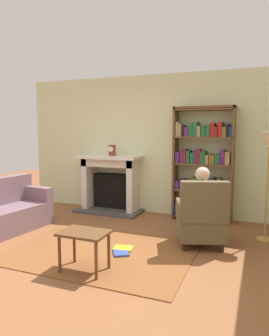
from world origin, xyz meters
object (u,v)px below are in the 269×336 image
object	(u,v)px
mantel_clock	(112,150)
floor_lamp	(269,149)
armchair_reading	(202,218)
side_table	(84,238)
fireplace	(111,182)
seated_reader	(200,202)
bookshelf	(203,166)

from	to	relation	value
mantel_clock	floor_lamp	world-z (taller)	floor_lamp
armchair_reading	side_table	bearing A→B (deg)	28.35
fireplace	floor_lamp	distance (m)	3.08
armchair_reading	seated_reader	world-z (taller)	seated_reader
fireplace	seated_reader	world-z (taller)	fireplace
armchair_reading	floor_lamp	world-z (taller)	floor_lamp
fireplace	side_table	xyz separation A→B (m)	(0.93, -2.61, -0.20)
seated_reader	side_table	distance (m)	1.77
bookshelf	seated_reader	world-z (taller)	bookshelf
armchair_reading	floor_lamp	xyz separation A→B (m)	(0.84, 0.61, 0.94)
bookshelf	floor_lamp	xyz separation A→B (m)	(1.06, -0.76, 0.36)
bookshelf	armchair_reading	bearing A→B (deg)	-80.63
mantel_clock	armchair_reading	xyz separation A→B (m)	(1.98, -1.23, -0.82)
mantel_clock	side_table	bearing A→B (deg)	-71.23
bookshelf	seated_reader	xyz separation A→B (m)	(0.19, -1.26, -0.38)
floor_lamp	armchair_reading	bearing A→B (deg)	-143.83
seated_reader	side_table	xyz separation A→B (m)	(-1.09, -1.38, -0.22)
mantel_clock	seated_reader	distance (m)	2.33
fireplace	side_table	size ratio (longest dim) A/B	2.34
bookshelf	armchair_reading	size ratio (longest dim) A/B	2.12
fireplace	mantel_clock	size ratio (longest dim) A/B	6.18
fireplace	floor_lamp	bearing A→B (deg)	-13.98
side_table	floor_lamp	bearing A→B (deg)	43.81
fireplace	armchair_reading	size ratio (longest dim) A/B	1.35
floor_lamp	fireplace	bearing A→B (deg)	166.02
fireplace	bookshelf	size ratio (longest dim) A/B	0.64
bookshelf	floor_lamp	distance (m)	1.35
mantel_clock	bookshelf	size ratio (longest dim) A/B	0.10
bookshelf	side_table	xyz separation A→B (m)	(-0.90, -2.64, -0.60)
seated_reader	floor_lamp	size ratio (longest dim) A/B	0.71
armchair_reading	seated_reader	xyz separation A→B (m)	(-0.04, 0.11, 0.20)
seated_reader	side_table	world-z (taller)	seated_reader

